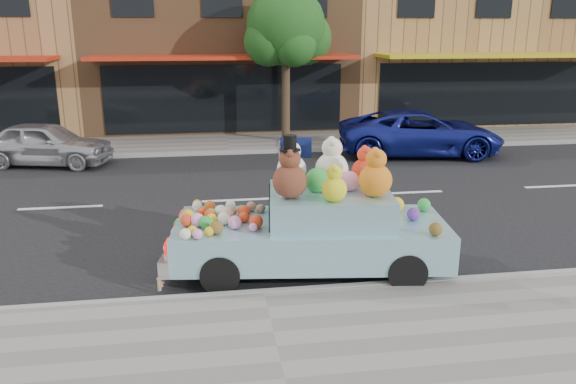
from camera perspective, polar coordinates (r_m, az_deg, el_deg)
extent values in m
plane|color=black|center=(13.05, -4.81, -0.82)|extent=(120.00, 120.00, 0.00)
cube|color=gray|center=(7.08, -1.12, -15.77)|extent=(60.00, 3.00, 0.12)
cube|color=gray|center=(19.34, -6.12, 4.94)|extent=(60.00, 3.00, 0.12)
cube|color=gray|center=(8.38, -2.47, -10.35)|extent=(60.00, 0.12, 0.13)
cube|color=gray|center=(17.87, -5.90, 4.03)|extent=(60.00, 0.12, 0.13)
cube|color=brown|center=(24.47, -6.98, 15.38)|extent=(10.00, 8.00, 7.00)
cube|color=black|center=(20.59, -6.42, 9.40)|extent=(8.50, 0.06, 2.40)
cube|color=red|center=(19.59, -6.46, 13.46)|extent=(9.00, 1.80, 0.12)
cube|color=#A57545|center=(26.72, 15.79, 14.97)|extent=(10.00, 8.00, 7.00)
cube|color=black|center=(23.22, 19.42, 9.36)|extent=(8.50, 0.06, 2.40)
cube|color=gold|center=(22.34, 20.84, 12.86)|extent=(9.00, 1.80, 0.12)
cylinder|color=#38281C|center=(19.28, -0.23, 9.64)|extent=(0.28, 0.28, 3.20)
sphere|color=#134112|center=(19.16, -0.24, 16.55)|extent=(2.60, 2.60, 2.60)
sphere|color=#134112|center=(19.57, 1.74, 15.36)|extent=(1.80, 1.80, 1.80)
sphere|color=#134112|center=(18.88, -2.01, 15.03)|extent=(1.60, 1.60, 1.60)
sphere|color=#134112|center=(18.60, 0.67, 14.71)|extent=(1.40, 1.40, 1.40)
sphere|color=#134112|center=(19.71, -1.39, 15.66)|extent=(1.60, 1.60, 1.60)
imported|color=#B1B1B6|center=(17.66, -23.41, 4.53)|extent=(3.98, 2.34, 1.27)
imported|color=navy|center=(18.08, 13.28, 5.88)|extent=(5.31, 3.01, 1.40)
cylinder|color=black|center=(8.69, 11.99, -7.97)|extent=(0.62, 0.27, 0.60)
cylinder|color=black|center=(10.10, 10.00, -4.37)|extent=(0.62, 0.27, 0.60)
cylinder|color=black|center=(8.50, -6.90, -8.29)|extent=(0.62, 0.27, 0.60)
cylinder|color=black|center=(9.94, -6.09, -4.56)|extent=(0.62, 0.27, 0.60)
cube|color=#8DC4D3|center=(9.10, 2.33, -4.78)|extent=(4.48, 2.21, 0.60)
cube|color=#8DC4D3|center=(8.95, 4.29, -1.46)|extent=(2.07, 1.72, 0.50)
cube|color=silver|center=(9.29, -11.55, -5.67)|extent=(0.38, 1.79, 0.26)
cube|color=red|center=(8.54, -12.10, -5.38)|extent=(0.09, 0.29, 0.16)
cube|color=red|center=(9.80, -10.70, -2.46)|extent=(0.09, 0.29, 0.16)
cube|color=black|center=(8.90, -1.81, -1.51)|extent=(0.20, 1.30, 0.40)
sphere|color=#5B2A1A|center=(8.43, 0.19, 1.11)|extent=(0.53, 0.53, 0.53)
sphere|color=#5B2A1A|center=(8.34, 0.20, 3.37)|extent=(0.33, 0.33, 0.33)
sphere|color=#5B2A1A|center=(8.21, 0.32, 3.92)|extent=(0.12, 0.12, 0.12)
sphere|color=#5B2A1A|center=(8.43, 0.08, 4.25)|extent=(0.12, 0.12, 0.12)
cylinder|color=black|center=(8.31, 0.20, 4.31)|extent=(0.31, 0.31, 0.02)
cylinder|color=black|center=(8.29, 0.20, 5.05)|extent=(0.20, 0.20, 0.22)
sphere|color=beige|center=(9.15, 4.46, 2.33)|extent=(0.54, 0.54, 0.54)
sphere|color=beige|center=(9.07, 4.51, 4.47)|extent=(0.34, 0.34, 0.34)
sphere|color=beige|center=(8.93, 4.69, 5.01)|extent=(0.13, 0.13, 0.13)
sphere|color=beige|center=(9.16, 4.36, 5.29)|extent=(0.13, 0.13, 0.13)
sphere|color=orange|center=(8.61, 8.87, 1.19)|extent=(0.51, 0.51, 0.51)
sphere|color=orange|center=(8.53, 8.96, 3.31)|extent=(0.32, 0.32, 0.32)
sphere|color=orange|center=(8.41, 9.21, 3.83)|extent=(0.12, 0.12, 0.12)
sphere|color=orange|center=(8.61, 8.77, 4.14)|extent=(0.12, 0.12, 0.12)
sphere|color=red|center=(9.28, 7.80, 2.09)|extent=(0.44, 0.44, 0.44)
sphere|color=red|center=(9.22, 7.87, 3.78)|extent=(0.27, 0.27, 0.27)
sphere|color=red|center=(9.11, 8.06, 4.19)|extent=(0.10, 0.10, 0.10)
sphere|color=red|center=(9.29, 7.73, 4.44)|extent=(0.10, 0.10, 0.10)
sphere|color=silver|center=(9.21, 0.36, 2.30)|extent=(0.49, 0.49, 0.49)
sphere|color=silver|center=(9.13, 0.36, 4.22)|extent=(0.30, 0.30, 0.30)
sphere|color=silver|center=(9.01, 0.47, 4.69)|extent=(0.12, 0.12, 0.12)
sphere|color=silver|center=(9.22, 0.26, 4.95)|extent=(0.12, 0.12, 0.12)
sphere|color=yellow|center=(8.30, 4.73, 0.28)|extent=(0.38, 0.38, 0.38)
sphere|color=yellow|center=(8.23, 4.76, 1.91)|extent=(0.23, 0.23, 0.23)
sphere|color=yellow|center=(8.14, 4.91, 2.29)|extent=(0.09, 0.09, 0.09)
sphere|color=yellow|center=(8.29, 4.65, 2.56)|extent=(0.09, 0.09, 0.09)
sphere|color=green|center=(8.81, 3.06, 1.20)|extent=(0.40, 0.40, 0.40)
sphere|color=pink|center=(8.92, 6.23, 1.11)|extent=(0.32, 0.32, 0.32)
sphere|color=gold|center=(8.90, -7.76, -2.75)|extent=(0.18, 0.18, 0.18)
sphere|color=#C45012|center=(9.54, -7.95, -1.42)|extent=(0.19, 0.19, 0.19)
sphere|color=silver|center=(9.19, -6.82, -1.98)|extent=(0.22, 0.22, 0.22)
sphere|color=red|center=(9.09, -7.95, -2.32)|extent=(0.19, 0.19, 0.19)
sphere|color=red|center=(8.88, -10.27, -2.85)|extent=(0.19, 0.19, 0.19)
sphere|color=red|center=(9.32, -4.70, -1.88)|extent=(0.15, 0.15, 0.15)
sphere|color=gold|center=(8.43, -8.03, -3.98)|extent=(0.14, 0.14, 0.14)
sphere|color=#916550|center=(9.28, -5.75, -1.92)|extent=(0.17, 0.17, 0.17)
sphere|color=pink|center=(8.66, -5.44, -3.10)|extent=(0.21, 0.21, 0.21)
sphere|color=red|center=(9.17, -4.46, -2.00)|extent=(0.20, 0.20, 0.20)
sphere|color=green|center=(9.44, -2.73, -1.64)|extent=(0.13, 0.13, 0.13)
sphere|color=green|center=(8.74, -8.36, -3.06)|extent=(0.20, 0.20, 0.20)
sphere|color=#916550|center=(9.41, -2.82, -1.69)|extent=(0.14, 0.14, 0.14)
sphere|color=beige|center=(8.87, -6.54, -2.69)|extent=(0.21, 0.21, 0.21)
sphere|color=pink|center=(8.84, -9.18, -2.82)|extent=(0.21, 0.21, 0.21)
sphere|color=beige|center=(8.84, -5.40, -2.89)|extent=(0.15, 0.15, 0.15)
sphere|color=pink|center=(8.33, -9.17, -4.25)|extent=(0.15, 0.15, 0.15)
sphere|color=beige|center=(8.34, -10.39, -4.22)|extent=(0.17, 0.17, 0.17)
sphere|color=gold|center=(9.74, -9.21, -1.21)|extent=(0.16, 0.16, 0.16)
sphere|color=beige|center=(9.60, -5.85, -1.31)|extent=(0.17, 0.17, 0.17)
sphere|color=#916550|center=(9.48, -3.76, -1.47)|extent=(0.17, 0.17, 0.17)
sphere|color=green|center=(9.41, -4.70, -1.73)|extent=(0.14, 0.14, 0.14)
sphere|color=gold|center=(9.16, -10.09, -2.30)|extent=(0.18, 0.18, 0.18)
sphere|color=green|center=(9.14, -7.84, -2.23)|extent=(0.19, 0.19, 0.19)
sphere|color=red|center=(9.27, -8.76, -2.07)|extent=(0.16, 0.16, 0.16)
sphere|color=beige|center=(9.62, -9.22, -1.41)|extent=(0.17, 0.17, 0.17)
sphere|color=red|center=(8.96, -4.50, -2.54)|extent=(0.17, 0.17, 0.17)
sphere|color=red|center=(8.68, -3.25, -3.00)|extent=(0.22, 0.22, 0.22)
sphere|color=pink|center=(8.55, -3.57, -3.60)|extent=(0.13, 0.13, 0.13)
sphere|color=brown|center=(8.48, -7.29, -3.60)|extent=(0.21, 0.21, 0.21)
sphere|color=gold|center=(8.47, -9.70, -3.91)|extent=(0.16, 0.16, 0.16)
sphere|color=#D8A88C|center=(9.02, -6.25, -2.23)|extent=(0.22, 0.22, 0.22)
sphere|color=beige|center=(9.87, -10.93, -3.07)|extent=(0.14, 0.14, 0.14)
sphere|color=#916550|center=(9.54, -11.26, -3.76)|extent=(0.14, 0.14, 0.14)
sphere|color=pink|center=(9.41, -11.40, -4.04)|extent=(0.14, 0.14, 0.14)
sphere|color=green|center=(9.75, -11.05, -3.23)|extent=(0.17, 0.17, 0.17)
sphere|color=beige|center=(8.79, -12.13, -5.59)|extent=(0.14, 0.14, 0.14)
sphere|color=gold|center=(9.79, -11.01, -3.23)|extent=(0.14, 0.14, 0.14)
sphere|color=gold|center=(9.85, -10.94, -3.05)|extent=(0.16, 0.16, 0.16)
sphere|color=red|center=(9.64, -11.16, -3.53)|extent=(0.15, 0.15, 0.15)
sphere|color=brown|center=(8.63, 14.78, -3.68)|extent=(0.20, 0.20, 0.20)
sphere|color=gold|center=(9.61, 10.97, -1.25)|extent=(0.25, 0.25, 0.25)
sphere|color=green|center=(9.73, 13.65, -1.27)|extent=(0.22, 0.22, 0.22)
sphere|color=#58297D|center=(9.23, 12.61, -2.22)|extent=(0.21, 0.21, 0.21)
sphere|color=gold|center=(8.64, 14.85, -3.80)|extent=(0.17, 0.17, 0.17)
cylinder|color=#997A54|center=(8.63, -12.95, -9.21)|extent=(0.06, 0.06, 0.17)
sphere|color=#997A54|center=(8.59, -12.99, -8.64)|extent=(0.07, 0.07, 0.07)
cylinder|color=#997A54|center=(8.74, -12.78, -8.85)|extent=(0.06, 0.06, 0.17)
sphere|color=#997A54|center=(8.70, -12.82, -8.28)|extent=(0.07, 0.07, 0.07)
cylinder|color=#997A54|center=(8.86, -12.62, -8.49)|extent=(0.06, 0.06, 0.17)
sphere|color=#997A54|center=(8.82, -12.66, -7.93)|extent=(0.07, 0.07, 0.07)
cylinder|color=#997A54|center=(8.98, -12.46, -8.15)|extent=(0.06, 0.06, 0.17)
sphere|color=#997A54|center=(8.94, -12.50, -7.59)|extent=(0.07, 0.07, 0.07)
cylinder|color=#997A54|center=(9.09, -12.31, -7.81)|extent=(0.06, 0.06, 0.17)
sphere|color=#997A54|center=(9.06, -12.35, -7.26)|extent=(0.07, 0.07, 0.07)
cylinder|color=#997A54|center=(9.21, -12.17, -7.48)|extent=(0.06, 0.06, 0.17)
sphere|color=#997A54|center=(9.17, -12.20, -6.93)|extent=(0.07, 0.07, 0.07)
cylinder|color=#997A54|center=(9.33, -12.02, -7.16)|extent=(0.06, 0.06, 0.17)
sphere|color=#997A54|center=(9.29, -12.06, -6.62)|extent=(0.07, 0.07, 0.07)
cylinder|color=#997A54|center=(9.45, -11.88, -6.84)|extent=(0.06, 0.06, 0.17)
sphere|color=#997A54|center=(9.41, -11.92, -6.31)|extent=(0.07, 0.07, 0.07)
cylinder|color=#997A54|center=(9.57, -11.75, -6.54)|extent=(0.06, 0.06, 0.17)
sphere|color=#997A54|center=(9.53, -11.78, -6.01)|extent=(0.07, 0.07, 0.07)
cylinder|color=#997A54|center=(9.68, -11.61, -6.24)|extent=(0.06, 0.06, 0.17)
sphere|color=#997A54|center=(9.65, -11.65, -5.72)|extent=(0.07, 0.07, 0.07)
cylinder|color=#997A54|center=(9.80, -11.49, -5.95)|extent=(0.06, 0.06, 0.17)
sphere|color=#997A54|center=(9.77, -11.52, -5.43)|extent=(0.07, 0.07, 0.07)
cylinder|color=#997A54|center=(9.92, -11.36, -5.67)|extent=(0.06, 0.06, 0.17)
sphere|color=#997A54|center=(9.89, -11.39, -5.16)|extent=(0.07, 0.07, 0.07)
cylinder|color=#997A54|center=(10.04, -11.24, -5.39)|extent=(0.06, 0.06, 0.17)
sphere|color=#997A54|center=(10.01, -11.27, -4.88)|extent=(0.07, 0.07, 0.07)
cylinder|color=#997A54|center=(10.16, -11.12, -5.12)|extent=(0.06, 0.06, 0.17)
sphere|color=#997A54|center=(10.13, -11.15, -4.62)|extent=(0.07, 0.07, 0.07)
cylinder|color=silver|center=(9.37, -0.90, 3.21)|extent=(0.02, 0.02, 0.70)
cube|color=#0C1447|center=(9.35, 0.81, 4.50)|extent=(0.52, 0.08, 0.34)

